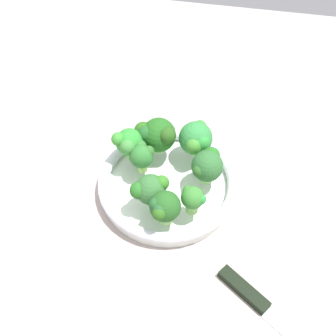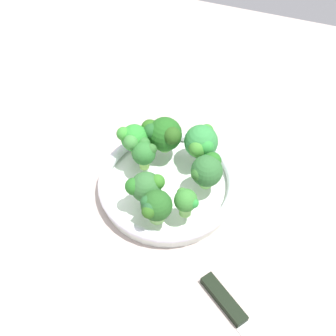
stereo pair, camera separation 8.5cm
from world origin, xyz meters
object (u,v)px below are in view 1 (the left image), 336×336
at_px(broccoli_floret_2, 142,156).
at_px(broccoli_floret_4, 150,189).
at_px(broccoli_floret_1, 196,139).
at_px(broccoli_floret_3, 155,135).
at_px(broccoli_floret_0, 207,165).
at_px(knife, 267,310).
at_px(bowl, 168,184).
at_px(broccoli_floret_7, 128,143).
at_px(broccoli_floret_5, 193,198).
at_px(broccoli_floret_6, 164,208).

bearing_deg(broccoli_floret_2, broccoli_floret_4, 22.68).
relative_size(broccoli_floret_1, broccoli_floret_3, 0.88).
height_order(broccoli_floret_0, knife, broccoli_floret_0).
distance_m(broccoli_floret_0, broccoli_floret_3, 0.12).
bearing_deg(bowl, broccoli_floret_0, 100.69).
bearing_deg(broccoli_floret_4, broccoli_floret_2, -157.32).
bearing_deg(bowl, broccoli_floret_1, 150.76).
distance_m(broccoli_floret_0, knife, 0.27).
xyz_separation_m(broccoli_floret_1, broccoli_floret_7, (0.04, -0.12, 0.01)).
bearing_deg(broccoli_floret_5, broccoli_floret_0, 169.03).
distance_m(bowl, broccoli_floret_2, 0.08).
bearing_deg(bowl, broccoli_floret_7, -113.27).
distance_m(broccoli_floret_1, broccoli_floret_5, 0.14).
distance_m(broccoli_floret_4, knife, 0.28).
relative_size(broccoli_floret_2, knife, 0.26).
bearing_deg(broccoli_floret_0, broccoli_floret_5, -10.97).
height_order(broccoli_floret_0, broccoli_floret_6, same).
height_order(broccoli_floret_4, broccoli_floret_5, broccoli_floret_4).
bearing_deg(broccoli_floret_5, bowl, -139.18).
bearing_deg(broccoli_floret_1, broccoli_floret_2, -57.26).
bearing_deg(broccoli_floret_7, broccoli_floret_3, 125.04).
xyz_separation_m(broccoli_floret_3, broccoli_floret_4, (0.13, 0.02, -0.00)).
bearing_deg(broccoli_floret_6, broccoli_floret_1, 169.62).
xyz_separation_m(broccoli_floret_0, broccoli_floret_7, (-0.02, -0.15, 0.01)).
bearing_deg(broccoli_floret_6, broccoli_floret_4, -137.82).
xyz_separation_m(broccoli_floret_0, broccoli_floret_6, (0.11, -0.06, 0.00)).
relative_size(broccoli_floret_3, knife, 0.36).
bearing_deg(broccoli_floret_1, broccoli_floret_3, -85.40).
relative_size(broccoli_floret_3, broccoli_floret_7, 1.19).
bearing_deg(broccoli_floret_7, broccoli_floret_4, 32.83).
xyz_separation_m(broccoli_floret_3, broccoli_floret_5, (0.13, 0.09, -0.01)).
bearing_deg(broccoli_floret_6, broccoli_floret_7, -144.42).
relative_size(broccoli_floret_0, broccoli_floret_6, 1.00).
bearing_deg(broccoli_floret_3, broccoli_floret_5, 35.13).
bearing_deg(broccoli_floret_5, broccoli_floret_3, -144.87).
bearing_deg(knife, broccoli_floret_4, -124.62).
xyz_separation_m(broccoli_floret_6, broccoli_floret_7, (-0.13, -0.09, 0.00)).
relative_size(bowl, broccoli_floret_5, 4.51).
bearing_deg(broccoli_floret_5, broccoli_floret_6, -55.62).
distance_m(broccoli_floret_3, broccoli_floret_6, 0.17).
relative_size(bowl, broccoli_floret_1, 3.62).
bearing_deg(broccoli_floret_0, broccoli_floret_4, -51.50).
xyz_separation_m(broccoli_floret_0, broccoli_floret_1, (-0.06, -0.03, 0.00)).
xyz_separation_m(broccoli_floret_1, broccoli_floret_5, (0.14, 0.01, -0.00)).
bearing_deg(broccoli_floret_4, broccoli_floret_6, 42.18).
distance_m(broccoli_floret_1, broccoli_floret_7, 0.13).
height_order(broccoli_floret_2, knife, broccoli_floret_2).
relative_size(broccoli_floret_1, broccoli_floret_6, 1.10).
bearing_deg(broccoli_floret_3, broccoli_floret_2, -15.39).
relative_size(broccoli_floret_0, broccoli_floret_3, 0.81).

